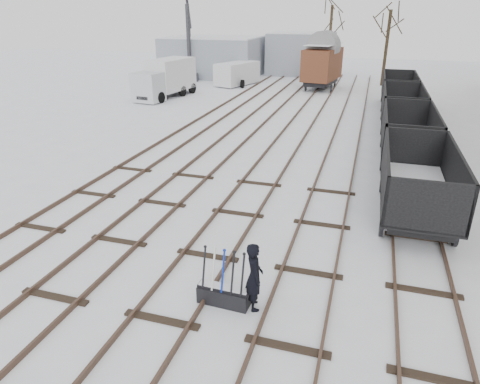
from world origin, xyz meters
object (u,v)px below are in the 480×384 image
Objects in this scene: freight_wagon_a at (416,191)px; panel_van at (237,73)px; ground_frame at (224,294)px; box_van_wagon at (322,63)px; lorry at (166,78)px; crane at (190,59)px; worker at (254,276)px.

panel_van is at bearing 119.63° from freight_wagon_a.
ground_frame is 32.52m from box_van_wagon.
lorry is 0.84× the size of crane.
panel_van is (3.73, 7.85, -0.46)m from lorry.
lorry reaches higher than freight_wagon_a.
crane reaches higher than panel_van.
ground_frame is 27.95m from lorry.
box_van_wagon is 0.67× the size of crane.
ground_frame is at bearing -125.75° from freight_wagon_a.
box_van_wagon reaches higher than lorry.
box_van_wagon is 13.60m from crane.
lorry is (-13.48, 24.45, 1.28)m from ground_frame.
freight_wagon_a is at bearing -73.16° from crane.
freight_wagon_a is (4.82, 6.69, 0.64)m from ground_frame.
freight_wagon_a is 0.86× the size of lorry.
panel_van is 5.75m from crane.
panel_van is (-14.57, 25.61, 0.18)m from freight_wagon_a.
worker is at bearing 10.16° from ground_frame.
worker is 7.74m from freight_wagon_a.
worker is 0.26× the size of lorry.
freight_wagon_a is 29.47m from panel_van.
lorry is 1.32× the size of panel_van.
box_van_wagon is 8.15m from panel_van.
lorry is (-18.30, 17.76, 0.64)m from freight_wagon_a.
box_van_wagon is at bearing -21.29° from worker.
ground_frame is 0.27× the size of box_van_wagon.
freight_wagon_a is 26.57m from box_van_wagon.
lorry reaches higher than ground_frame.
freight_wagon_a is 25.51m from lorry.
freight_wagon_a is (4.07, 6.59, 0.04)m from worker.
crane reaches higher than worker.
freight_wagon_a is at bearing 56.81° from ground_frame.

